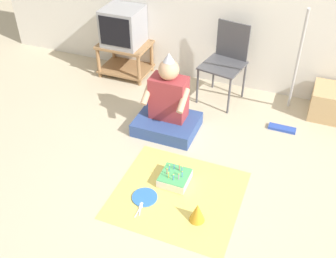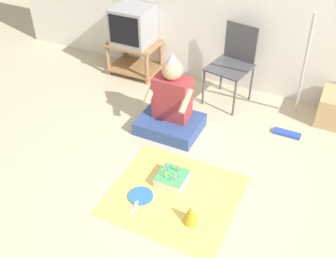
{
  "view_description": "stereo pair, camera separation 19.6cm",
  "coord_description": "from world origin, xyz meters",
  "px_view_note": "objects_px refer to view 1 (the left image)",
  "views": [
    {
      "loc": [
        0.75,
        -2.1,
        2.51
      ],
      "look_at": [
        -0.28,
        0.52,
        0.35
      ],
      "focal_mm": 42.0,
      "sensor_mm": 36.0,
      "label": 1
    },
    {
      "loc": [
        0.93,
        -2.02,
        2.51
      ],
      "look_at": [
        -0.28,
        0.52,
        0.35
      ],
      "focal_mm": 42.0,
      "sensor_mm": 36.0,
      "label": 2
    }
  ],
  "objects_px": {
    "folding_chair": "(227,58)",
    "party_hat_blue": "(197,212)",
    "birthday_cake": "(175,178)",
    "paper_plate": "(145,197)",
    "dust_mop": "(291,92)",
    "person_seated": "(168,108)",
    "tv": "(123,26)"
  },
  "relations": [
    {
      "from": "party_hat_blue",
      "to": "person_seated",
      "type": "bearing_deg",
      "value": 122.46
    },
    {
      "from": "person_seated",
      "to": "birthday_cake",
      "type": "distance_m",
      "value": 0.82
    },
    {
      "from": "folding_chair",
      "to": "birthday_cake",
      "type": "distance_m",
      "value": 1.6
    },
    {
      "from": "party_hat_blue",
      "to": "dust_mop",
      "type": "bearing_deg",
      "value": 74.0
    },
    {
      "from": "person_seated",
      "to": "tv",
      "type": "bearing_deg",
      "value": 136.11
    },
    {
      "from": "dust_mop",
      "to": "party_hat_blue",
      "type": "bearing_deg",
      "value": -106.0
    },
    {
      "from": "party_hat_blue",
      "to": "birthday_cake",
      "type": "bearing_deg",
      "value": 133.51
    },
    {
      "from": "birthday_cake",
      "to": "paper_plate",
      "type": "bearing_deg",
      "value": -122.09
    },
    {
      "from": "tv",
      "to": "folding_chair",
      "type": "bearing_deg",
      "value": -2.75
    },
    {
      "from": "folding_chair",
      "to": "dust_mop",
      "type": "bearing_deg",
      "value": -20.49
    },
    {
      "from": "person_seated",
      "to": "folding_chair",
      "type": "bearing_deg",
      "value": 65.6
    },
    {
      "from": "birthday_cake",
      "to": "paper_plate",
      "type": "relative_size",
      "value": 1.16
    },
    {
      "from": "folding_chair",
      "to": "birthday_cake",
      "type": "bearing_deg",
      "value": -90.92
    },
    {
      "from": "folding_chair",
      "to": "party_hat_blue",
      "type": "height_order",
      "value": "folding_chair"
    },
    {
      "from": "birthday_cake",
      "to": "paper_plate",
      "type": "xyz_separation_m",
      "value": [
        -0.17,
        -0.27,
        -0.04
      ]
    },
    {
      "from": "party_hat_blue",
      "to": "folding_chair",
      "type": "bearing_deg",
      "value": 98.87
    },
    {
      "from": "tv",
      "to": "paper_plate",
      "type": "distance_m",
      "value": 2.26
    },
    {
      "from": "party_hat_blue",
      "to": "tv",
      "type": "bearing_deg",
      "value": 129.39
    },
    {
      "from": "tv",
      "to": "person_seated",
      "type": "height_order",
      "value": "same"
    },
    {
      "from": "tv",
      "to": "party_hat_blue",
      "type": "xyz_separation_m",
      "value": [
        1.59,
        -1.93,
        -0.55
      ]
    },
    {
      "from": "birthday_cake",
      "to": "paper_plate",
      "type": "distance_m",
      "value": 0.32
    },
    {
      "from": "birthday_cake",
      "to": "party_hat_blue",
      "type": "distance_m",
      "value": 0.46
    },
    {
      "from": "folding_chair",
      "to": "paper_plate",
      "type": "relative_size",
      "value": 3.98
    },
    {
      "from": "person_seated",
      "to": "birthday_cake",
      "type": "bearing_deg",
      "value": -63.92
    },
    {
      "from": "tv",
      "to": "paper_plate",
      "type": "relative_size",
      "value": 2.04
    },
    {
      "from": "dust_mop",
      "to": "paper_plate",
      "type": "distance_m",
      "value": 1.84
    },
    {
      "from": "tv",
      "to": "birthday_cake",
      "type": "height_order",
      "value": "tv"
    },
    {
      "from": "folding_chair",
      "to": "birthday_cake",
      "type": "xyz_separation_m",
      "value": [
        -0.02,
        -1.54,
        -0.45
      ]
    },
    {
      "from": "tv",
      "to": "party_hat_blue",
      "type": "height_order",
      "value": "tv"
    },
    {
      "from": "dust_mop",
      "to": "paper_plate",
      "type": "height_order",
      "value": "dust_mop"
    },
    {
      "from": "tv",
      "to": "folding_chair",
      "type": "xyz_separation_m",
      "value": [
        1.3,
        -0.06,
        -0.14
      ]
    },
    {
      "from": "folding_chair",
      "to": "person_seated",
      "type": "relative_size",
      "value": 1.01
    }
  ]
}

